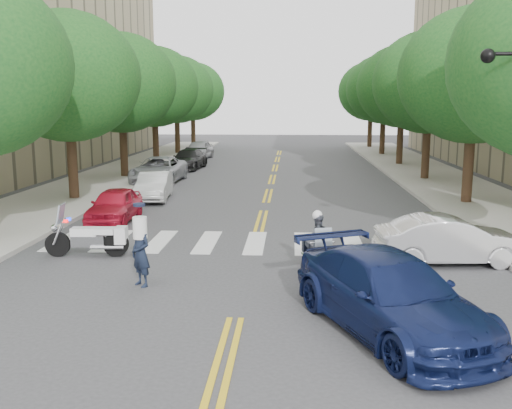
# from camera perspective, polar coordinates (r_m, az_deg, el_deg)

# --- Properties ---
(ground) EXTENTS (140.00, 140.00, 0.00)m
(ground) POSITION_cam_1_polar(r_m,az_deg,el_deg) (12.08, -2.07, -11.31)
(ground) COLOR #38383A
(ground) RESTS_ON ground
(sidewalk_left) EXTENTS (5.00, 60.00, 0.15)m
(sidewalk_left) POSITION_cam_1_polar(r_m,az_deg,el_deg) (35.12, -14.07, 2.71)
(sidewalk_left) COLOR #9E9991
(sidewalk_left) RESTS_ON ground
(sidewalk_right) EXTENTS (5.00, 60.00, 0.15)m
(sidewalk_right) POSITION_cam_1_polar(r_m,az_deg,el_deg) (34.50, 17.62, 2.41)
(sidewalk_right) COLOR #9E9991
(sidewalk_right) RESTS_ON ground
(tree_l_1) EXTENTS (6.40, 6.40, 8.45)m
(tree_l_1) POSITION_cam_1_polar(r_m,az_deg,el_deg) (27.10, -18.32, 12.03)
(tree_l_1) COLOR #382316
(tree_l_1) RESTS_ON ground
(tree_l_2) EXTENTS (6.40, 6.40, 8.45)m
(tree_l_2) POSITION_cam_1_polar(r_m,az_deg,el_deg) (34.66, -13.34, 11.73)
(tree_l_2) COLOR #382316
(tree_l_2) RESTS_ON ground
(tree_l_3) EXTENTS (6.40, 6.40, 8.45)m
(tree_l_3) POSITION_cam_1_polar(r_m,az_deg,el_deg) (42.39, -10.16, 11.50)
(tree_l_3) COLOR #382316
(tree_l_3) RESTS_ON ground
(tree_l_4) EXTENTS (6.40, 6.40, 8.45)m
(tree_l_4) POSITION_cam_1_polar(r_m,az_deg,el_deg) (50.20, -7.97, 11.32)
(tree_l_4) COLOR #382316
(tree_l_4) RESTS_ON ground
(tree_l_5) EXTENTS (6.40, 6.40, 8.45)m
(tree_l_5) POSITION_cam_1_polar(r_m,az_deg,el_deg) (58.06, -6.37, 11.17)
(tree_l_5) COLOR #382316
(tree_l_5) RESTS_ON ground
(tree_r_1) EXTENTS (6.40, 6.40, 8.45)m
(tree_r_1) POSITION_cam_1_polar(r_m,az_deg,el_deg) (26.36, 20.98, 11.94)
(tree_r_1) COLOR #382316
(tree_r_1) RESTS_ON ground
(tree_r_2) EXTENTS (6.40, 6.40, 8.45)m
(tree_r_2) POSITION_cam_1_polar(r_m,az_deg,el_deg) (34.08, 16.95, 11.60)
(tree_r_2) COLOR #382316
(tree_r_2) RESTS_ON ground
(tree_r_3) EXTENTS (6.40, 6.40, 8.45)m
(tree_r_3) POSITION_cam_1_polar(r_m,az_deg,el_deg) (41.91, 14.43, 11.36)
(tree_r_3) COLOR #382316
(tree_r_3) RESTS_ON ground
(tree_r_4) EXTENTS (6.40, 6.40, 8.45)m
(tree_r_4) POSITION_cam_1_polar(r_m,az_deg,el_deg) (49.80, 12.70, 11.18)
(tree_r_4) COLOR #382316
(tree_r_4) RESTS_ON ground
(tree_r_5) EXTENTS (6.40, 6.40, 8.45)m
(tree_r_5) POSITION_cam_1_polar(r_m,az_deg,el_deg) (57.71, 11.45, 11.05)
(tree_r_5) COLOR #382316
(tree_r_5) RESTS_ON ground
(motorcycle_police) EXTENTS (0.78, 2.02, 1.65)m
(motorcycle_police) POSITION_cam_1_polar(r_m,az_deg,el_deg) (15.22, 6.06, -3.92)
(motorcycle_police) COLOR black
(motorcycle_police) RESTS_ON ground
(motorcycle_parked) EXTENTS (2.42, 0.64, 1.56)m
(motorcycle_parked) POSITION_cam_1_polar(r_m,az_deg,el_deg) (17.24, -15.88, -3.26)
(motorcycle_parked) COLOR black
(motorcycle_parked) RESTS_ON ground
(officer_standing) EXTENTS (0.71, 0.70, 1.65)m
(officer_standing) POSITION_cam_1_polar(r_m,az_deg,el_deg) (14.14, -11.44, -4.78)
(officer_standing) COLOR black
(officer_standing) RESTS_ON ground
(convertible) EXTENTS (4.15, 1.72, 1.33)m
(convertible) POSITION_cam_1_polar(r_m,az_deg,el_deg) (16.72, 18.83, -3.38)
(convertible) COLOR silver
(convertible) RESTS_ON ground
(sedan_blue) EXTENTS (4.04, 5.61, 1.51)m
(sedan_blue) POSITION_cam_1_polar(r_m,az_deg,el_deg) (11.46, 13.24, -8.78)
(sedan_blue) COLOR #101A46
(sedan_blue) RESTS_ON ground
(parked_car_a) EXTENTS (1.57, 3.74, 1.27)m
(parked_car_a) POSITION_cam_1_polar(r_m,az_deg,el_deg) (22.05, -13.94, -0.06)
(parked_car_a) COLOR #B6132A
(parked_car_a) RESTS_ON ground
(parked_car_b) EXTENTS (1.73, 3.99, 1.28)m
(parked_car_b) POSITION_cam_1_polar(r_m,az_deg,el_deg) (26.73, -10.15, 1.83)
(parked_car_b) COLOR #BCBCBC
(parked_car_b) RESTS_ON ground
(parked_car_c) EXTENTS (2.54, 5.25, 1.44)m
(parked_car_c) POSITION_cam_1_polar(r_m,az_deg,el_deg) (32.40, -9.70, 3.42)
(parked_car_c) COLOR #97989E
(parked_car_c) RESTS_ON ground
(parked_car_d) EXTENTS (2.24, 4.71, 1.33)m
(parked_car_d) POSITION_cam_1_polar(r_m,az_deg,el_deg) (38.98, -6.77, 4.52)
(parked_car_d) COLOR black
(parked_car_d) RESTS_ON ground
(parked_car_e) EXTENTS (2.16, 4.51, 1.49)m
(parked_car_e) POSITION_cam_1_polar(r_m,az_deg,el_deg) (45.94, -5.75, 5.48)
(parked_car_e) COLOR gray
(parked_car_e) RESTS_ON ground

